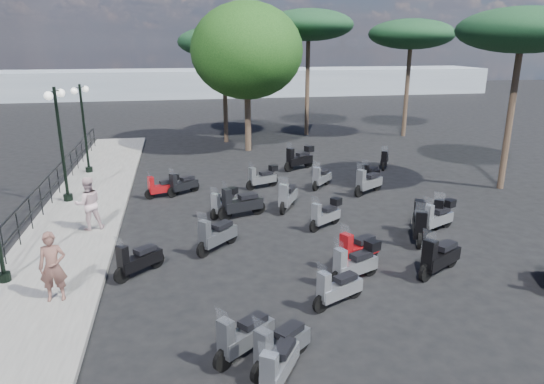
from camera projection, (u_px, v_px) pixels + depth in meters
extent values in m
plane|color=black|center=(275.00, 240.00, 15.59)|extent=(120.00, 120.00, 0.00)
cube|color=slate|center=(79.00, 219.00, 17.19)|extent=(3.00, 30.00, 0.15)
cylinder|color=black|center=(3.00, 246.00, 13.38)|extent=(0.04, 0.04, 1.10)
cylinder|color=black|center=(18.00, 228.00, 14.66)|extent=(0.04, 0.04, 1.10)
cylinder|color=black|center=(31.00, 213.00, 15.94)|extent=(0.04, 0.04, 1.10)
cylinder|color=black|center=(41.00, 200.00, 17.23)|extent=(0.04, 0.04, 1.10)
cylinder|color=black|center=(50.00, 189.00, 18.51)|extent=(0.04, 0.04, 1.10)
cylinder|color=black|center=(58.00, 180.00, 19.79)|extent=(0.04, 0.04, 1.10)
cylinder|color=black|center=(65.00, 172.00, 21.07)|extent=(0.04, 0.04, 1.10)
cylinder|color=black|center=(71.00, 164.00, 22.36)|extent=(0.04, 0.04, 1.10)
cylinder|color=black|center=(77.00, 157.00, 23.64)|extent=(0.04, 0.04, 1.10)
cylinder|color=black|center=(82.00, 152.00, 24.92)|extent=(0.04, 0.04, 1.10)
cylinder|color=black|center=(86.00, 146.00, 26.21)|extent=(0.04, 0.04, 1.10)
cylinder|color=black|center=(90.00, 141.00, 27.49)|extent=(0.04, 0.04, 1.10)
cylinder|color=black|center=(94.00, 137.00, 28.77)|extent=(0.04, 0.04, 1.10)
cube|color=black|center=(34.00, 192.00, 16.43)|extent=(0.04, 26.00, 0.04)
cube|color=black|center=(36.00, 206.00, 16.58)|extent=(0.04, 26.00, 0.04)
cylinder|color=black|center=(5.00, 277.00, 12.54)|extent=(0.31, 0.31, 0.23)
cylinder|color=black|center=(68.00, 197.00, 18.94)|extent=(0.35, 0.35, 0.26)
cylinder|color=black|center=(61.00, 146.00, 18.33)|extent=(0.12, 0.12, 4.38)
cylinder|color=black|center=(54.00, 91.00, 17.73)|extent=(0.26, 0.97, 0.04)
sphere|color=white|center=(61.00, 93.00, 18.24)|extent=(0.31, 0.31, 0.31)
sphere|color=white|center=(48.00, 96.00, 17.30)|extent=(0.31, 0.31, 0.31)
cylinder|color=black|center=(89.00, 169.00, 23.12)|extent=(0.33, 0.33, 0.25)
cylinder|color=black|center=(84.00, 129.00, 22.55)|extent=(0.11, 0.11, 4.12)
cylinder|color=black|center=(80.00, 88.00, 21.98)|extent=(0.38, 0.88, 0.04)
sphere|color=white|center=(85.00, 89.00, 22.45)|extent=(0.29, 0.29, 0.29)
sphere|color=white|center=(74.00, 91.00, 21.58)|extent=(0.29, 0.29, 0.29)
imported|color=brown|center=(53.00, 267.00, 11.43)|extent=(0.65, 0.44, 1.72)
imported|color=beige|center=(88.00, 204.00, 15.82)|extent=(1.02, 0.89, 1.78)
cylinder|color=black|center=(261.00, 371.00, 8.97)|extent=(0.45, 0.38, 0.49)
cylinder|color=black|center=(301.00, 342.00, 9.85)|extent=(0.45, 0.38, 0.49)
cube|color=#414347|center=(283.00, 347.00, 9.40)|extent=(1.25, 1.09, 0.34)
cube|color=black|center=(289.00, 330.00, 9.44)|extent=(0.67, 0.62, 0.14)
cube|color=#414347|center=(263.00, 348.00, 8.89)|extent=(0.36, 0.38, 0.71)
plane|color=white|center=(261.00, 328.00, 8.71)|extent=(0.30, 0.35, 0.38)
cylinder|color=black|center=(290.00, 357.00, 9.41)|extent=(0.33, 0.44, 0.46)
cube|color=#A9AEB3|center=(280.00, 365.00, 8.89)|extent=(0.95, 1.23, 0.33)
cube|color=black|center=(284.00, 348.00, 8.95)|extent=(0.56, 0.64, 0.13)
cube|color=#A9AEB3|center=(269.00, 371.00, 8.32)|extent=(0.36, 0.33, 0.67)
plane|color=white|center=(268.00, 351.00, 8.14)|extent=(0.35, 0.26, 0.36)
cylinder|color=black|center=(122.00, 275.00, 12.72)|extent=(0.41, 0.38, 0.47)
cylinder|color=black|center=(157.00, 260.00, 13.60)|extent=(0.41, 0.38, 0.47)
cube|color=black|center=(141.00, 261.00, 13.14)|extent=(1.17, 1.09, 0.33)
cube|color=black|center=(145.00, 249.00, 13.19)|extent=(0.63, 0.61, 0.14)
cube|color=black|center=(123.00, 258.00, 12.64)|extent=(0.35, 0.36, 0.68)
plane|color=white|center=(119.00, 244.00, 12.47)|extent=(0.30, 0.33, 0.36)
cylinder|color=black|center=(215.00, 214.00, 17.28)|extent=(0.37, 0.38, 0.44)
cylinder|color=black|center=(233.00, 206.00, 18.16)|extent=(0.37, 0.38, 0.44)
cube|color=#A9AEB3|center=(225.00, 205.00, 17.71)|extent=(1.03, 1.08, 0.31)
cube|color=black|center=(227.00, 197.00, 17.76)|extent=(0.57, 0.59, 0.13)
cube|color=#A9AEB3|center=(216.00, 202.00, 17.21)|extent=(0.34, 0.33, 0.64)
plane|color=white|center=(214.00, 192.00, 17.05)|extent=(0.30, 0.29, 0.34)
cube|color=black|center=(233.00, 191.00, 18.01)|extent=(0.42, 0.43, 0.24)
cylinder|color=black|center=(150.00, 194.00, 19.53)|extent=(0.43, 0.24, 0.43)
cylinder|color=black|center=(175.00, 190.00, 20.07)|extent=(0.43, 0.24, 0.43)
cube|color=maroon|center=(163.00, 188.00, 19.78)|extent=(1.19, 0.70, 0.30)
cube|color=black|center=(167.00, 182.00, 19.78)|extent=(0.59, 0.44, 0.12)
cube|color=maroon|center=(151.00, 184.00, 19.45)|extent=(0.28, 0.32, 0.62)
plane|color=white|center=(149.00, 175.00, 19.30)|extent=(0.19, 0.34, 0.33)
cube|color=black|center=(175.00, 177.00, 19.91)|extent=(0.38, 0.37, 0.23)
cylinder|color=black|center=(172.00, 192.00, 19.77)|extent=(0.42, 0.34, 0.45)
cylinder|color=black|center=(195.00, 186.00, 20.55)|extent=(0.42, 0.34, 0.45)
cube|color=black|center=(184.00, 185.00, 20.15)|extent=(1.18, 0.97, 0.32)
cube|color=black|center=(187.00, 178.00, 20.18)|extent=(0.62, 0.56, 0.13)
cube|color=black|center=(173.00, 182.00, 19.70)|extent=(0.33, 0.35, 0.66)
plane|color=white|center=(172.00, 172.00, 19.53)|extent=(0.27, 0.33, 0.35)
cylinder|color=black|center=(223.00, 359.00, 9.32)|extent=(0.44, 0.37, 0.48)
cylinder|color=black|center=(266.00, 333.00, 10.18)|extent=(0.44, 0.37, 0.48)
cube|color=#414347|center=(247.00, 337.00, 9.73)|extent=(1.25, 1.06, 0.34)
cube|color=black|center=(253.00, 321.00, 9.77)|extent=(0.66, 0.60, 0.14)
cube|color=#414347|center=(226.00, 337.00, 9.24)|extent=(0.36, 0.37, 0.70)
plane|color=white|center=(223.00, 317.00, 9.06)|extent=(0.29, 0.35, 0.37)
cylinder|color=black|center=(203.00, 249.00, 14.24)|extent=(0.44, 0.43, 0.51)
cylinder|color=black|center=(231.00, 236.00, 15.24)|extent=(0.44, 0.43, 0.51)
cube|color=#414347|center=(219.00, 236.00, 14.72)|extent=(1.24, 1.22, 0.36)
cube|color=black|center=(222.00, 225.00, 14.78)|extent=(0.68, 0.67, 0.15)
cube|color=#414347|center=(205.00, 233.00, 14.16)|extent=(0.39, 0.39, 0.74)
plane|color=white|center=(202.00, 218.00, 13.97)|extent=(0.34, 0.35, 0.39)
cylinder|color=black|center=(225.00, 214.00, 17.17)|extent=(0.54, 0.28, 0.53)
cylinder|color=black|center=(258.00, 208.00, 17.80)|extent=(0.54, 0.28, 0.53)
cube|color=black|center=(243.00, 205.00, 17.46)|extent=(1.49, 0.82, 0.38)
cube|color=black|center=(248.00, 196.00, 17.45)|extent=(0.74, 0.53, 0.16)
cube|color=black|center=(227.00, 200.00, 17.06)|extent=(0.34, 0.39, 0.78)
plane|color=white|center=(225.00, 186.00, 16.88)|extent=(0.22, 0.43, 0.41)
cylinder|color=black|center=(283.00, 208.00, 17.80)|extent=(0.34, 0.50, 0.52)
cylinder|color=black|center=(292.00, 198.00, 18.97)|extent=(0.34, 0.50, 0.52)
cube|color=#A9AEB3|center=(288.00, 197.00, 18.38)|extent=(0.99, 1.40, 0.36)
cube|color=black|center=(290.00, 188.00, 18.45)|extent=(0.59, 0.72, 0.15)
cube|color=#A9AEB3|center=(284.00, 194.00, 17.73)|extent=(0.40, 0.36, 0.75)
plane|color=white|center=(283.00, 182.00, 17.53)|extent=(0.40, 0.27, 0.40)
cylinder|color=black|center=(251.00, 185.00, 20.74)|extent=(0.45, 0.26, 0.45)
cylinder|color=black|center=(273.00, 181.00, 21.32)|extent=(0.45, 0.26, 0.45)
cube|color=gray|center=(263.00, 179.00, 21.00)|extent=(1.25, 0.75, 0.32)
cube|color=black|center=(266.00, 173.00, 21.01)|extent=(0.63, 0.47, 0.13)
cube|color=gray|center=(252.00, 175.00, 20.65)|extent=(0.30, 0.34, 0.66)
plane|color=white|center=(251.00, 166.00, 20.49)|extent=(0.20, 0.36, 0.35)
cube|color=black|center=(273.00, 168.00, 21.15)|extent=(0.41, 0.40, 0.24)
cylinder|color=black|center=(321.00, 304.00, 11.34)|extent=(0.45, 0.28, 0.46)
cylinder|color=black|center=(355.00, 289.00, 11.99)|extent=(0.45, 0.28, 0.46)
cube|color=#A9AEB3|center=(340.00, 289.00, 11.64)|extent=(1.25, 0.82, 0.32)
cube|color=black|center=(345.00, 278.00, 11.65)|extent=(0.64, 0.50, 0.13)
cube|color=#A9AEB3|center=(324.00, 286.00, 11.25)|extent=(0.31, 0.35, 0.66)
plane|color=white|center=(323.00, 270.00, 11.09)|extent=(0.22, 0.36, 0.35)
cylinder|color=black|center=(337.00, 279.00, 12.47)|extent=(0.48, 0.28, 0.48)
cylinder|color=black|center=(370.00, 267.00, 13.12)|extent=(0.48, 0.28, 0.48)
cube|color=#A9AEB3|center=(356.00, 266.00, 12.77)|extent=(1.34, 0.83, 0.34)
cube|color=black|center=(361.00, 255.00, 12.78)|extent=(0.67, 0.52, 0.14)
cube|color=#A9AEB3|center=(340.00, 262.00, 12.38)|extent=(0.32, 0.37, 0.70)
plane|color=white|center=(339.00, 246.00, 12.21)|extent=(0.23, 0.38, 0.37)
cube|color=black|center=(372.00, 245.00, 12.94)|extent=(0.44, 0.43, 0.26)
cylinder|color=black|center=(315.00, 226.00, 16.16)|extent=(0.42, 0.32, 0.44)
cylinder|color=black|center=(335.00, 218.00, 16.91)|extent=(0.42, 0.32, 0.44)
cube|color=#A9AEB3|center=(326.00, 217.00, 16.52)|extent=(1.18, 0.93, 0.32)
cube|color=black|center=(329.00, 208.00, 16.55)|extent=(0.62, 0.54, 0.13)
cube|color=#A9AEB3|center=(316.00, 213.00, 16.08)|extent=(0.32, 0.34, 0.65)
plane|color=white|center=(316.00, 202.00, 15.92)|extent=(0.26, 0.33, 0.34)
cube|color=black|center=(336.00, 201.00, 16.75)|extent=(0.43, 0.42, 0.24)
cylinder|color=black|center=(316.00, 186.00, 20.64)|extent=(0.38, 0.41, 0.46)
cylinder|color=black|center=(327.00, 179.00, 21.59)|extent=(0.38, 0.41, 0.46)
cube|color=#A9AEB3|center=(322.00, 178.00, 21.11)|extent=(1.09, 1.16, 0.33)
cube|color=black|center=(324.00, 171.00, 21.16)|extent=(0.60, 0.63, 0.14)
cube|color=#A9AEB3|center=(317.00, 175.00, 20.57)|extent=(0.36, 0.35, 0.68)
plane|color=white|center=(316.00, 166.00, 20.40)|extent=(0.32, 0.30, 0.36)
cylinder|color=black|center=(289.00, 167.00, 23.69)|extent=(0.52, 0.35, 0.53)
cylinder|color=black|center=(309.00, 162.00, 24.49)|extent=(0.52, 0.35, 0.53)
cube|color=black|center=(300.00, 160.00, 24.07)|extent=(1.44, 1.01, 0.37)
cube|color=black|center=(303.00, 154.00, 24.09)|extent=(0.74, 0.61, 0.15)
cube|color=black|center=(290.00, 156.00, 23.59)|extent=(0.37, 0.41, 0.77)
plane|color=white|center=(289.00, 146.00, 23.41)|extent=(0.28, 0.41, 0.41)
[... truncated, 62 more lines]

